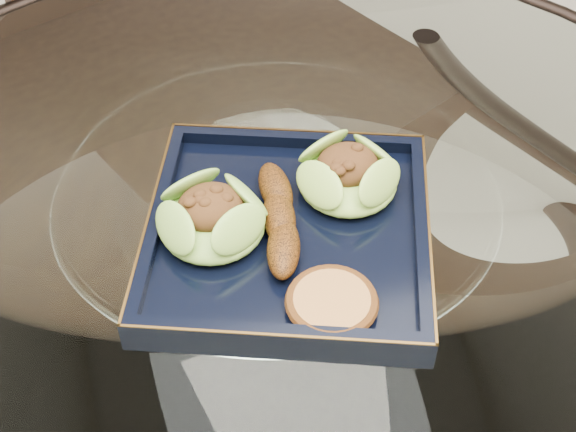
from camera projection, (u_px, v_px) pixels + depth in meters
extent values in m
cylinder|color=white|center=(277.00, 230.00, 0.81)|extent=(1.10, 1.10, 0.01)
torus|color=black|center=(277.00, 230.00, 0.81)|extent=(1.13, 1.13, 0.02)
cylinder|color=black|center=(397.00, 235.00, 1.32)|extent=(0.04, 0.04, 0.75)
cylinder|color=black|center=(53.00, 310.00, 1.22)|extent=(0.04, 0.04, 0.75)
cube|color=black|center=(221.00, 167.00, 1.29)|extent=(0.55, 0.55, 0.04)
cylinder|color=black|center=(201.00, 389.00, 1.29)|extent=(0.03, 0.03, 0.46)
cylinder|color=black|center=(370.00, 281.00, 1.44)|extent=(0.03, 0.03, 0.46)
cylinder|color=black|center=(92.00, 254.00, 1.49)|extent=(0.03, 0.03, 0.46)
cylinder|color=black|center=(251.00, 172.00, 1.65)|extent=(0.03, 0.03, 0.46)
cube|color=black|center=(288.00, 237.00, 0.78)|extent=(0.35, 0.35, 0.02)
ellipsoid|color=#61942B|center=(212.00, 220.00, 0.76)|extent=(0.10, 0.10, 0.04)
ellipsoid|color=#72AE32|center=(348.00, 177.00, 0.80)|extent=(0.10, 0.10, 0.04)
ellipsoid|color=#602F0A|center=(279.00, 218.00, 0.77)|extent=(0.06, 0.15, 0.03)
cylinder|color=#B8763D|center=(332.00, 303.00, 0.70)|extent=(0.07, 0.07, 0.01)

